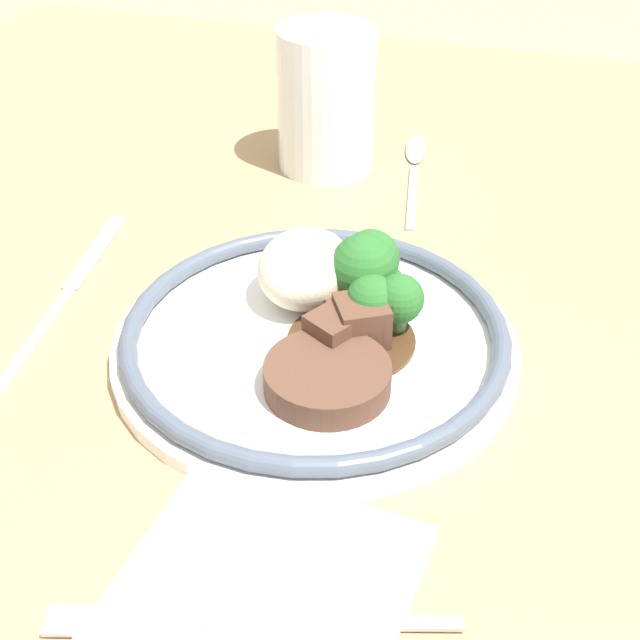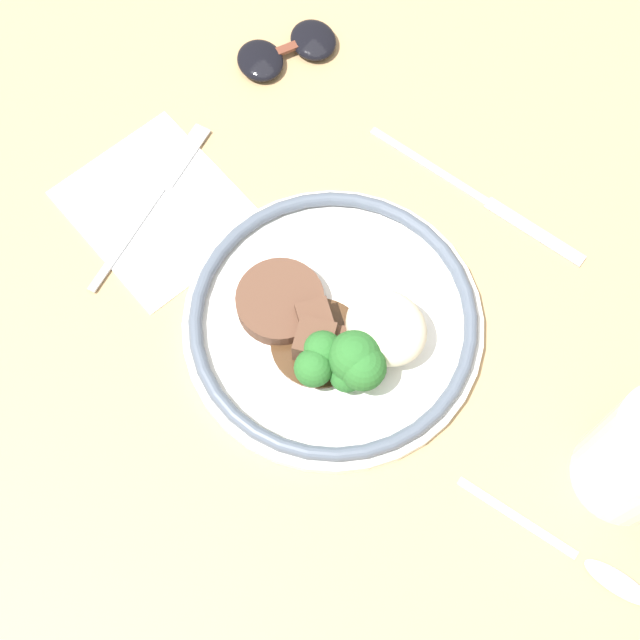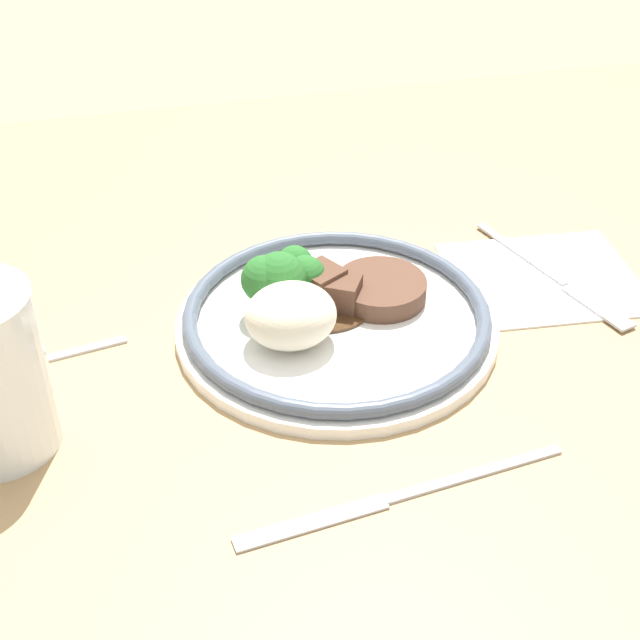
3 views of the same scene
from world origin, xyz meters
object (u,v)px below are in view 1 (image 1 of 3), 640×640
juice_glass (326,107)px  knife (65,295)px  fork (212,622)px  spoon (415,161)px  plate (323,325)px

juice_glass → knife: size_ratio=0.51×
fork → spoon: (0.49, 0.01, -0.00)m
plate → fork: size_ratio=1.38×
knife → plate: bearing=-97.9°
fork → spoon: bearing=-105.2°
juice_glass → fork: size_ratio=0.64×
plate → spoon: (0.28, -0.00, -0.02)m
plate → juice_glass: bearing=15.9°
fork → spoon: 0.49m
juice_glass → spoon: size_ratio=0.71×
plate → knife: size_ratio=1.10×
fork → spoon: same height
fork → spoon: size_ratio=1.10×
plate → spoon: bearing=-0.6°
fork → knife: size_ratio=0.80×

